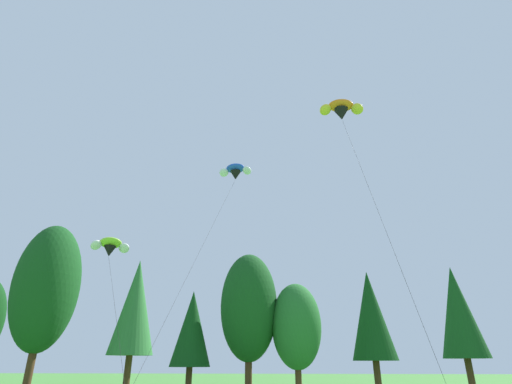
# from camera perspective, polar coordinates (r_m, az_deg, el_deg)

# --- Properties ---
(treeline_tree_c) EXTENTS (5.86, 5.86, 15.04)m
(treeline_tree_c) POSITION_cam_1_polar(r_m,az_deg,el_deg) (43.20, -27.73, -11.87)
(treeline_tree_c) COLOR #472D19
(treeline_tree_c) RESTS_ON ground_plane
(treeline_tree_d) EXTENTS (4.30, 4.30, 12.27)m
(treeline_tree_d) POSITION_cam_1_polar(r_m,az_deg,el_deg) (42.67, -16.88, -15.32)
(treeline_tree_d) COLOR #472D19
(treeline_tree_d) RESTS_ON ground_plane
(treeline_tree_e) EXTENTS (3.47, 3.47, 8.49)m
(treeline_tree_e) POSITION_cam_1_polar(r_m,az_deg,el_deg) (37.16, -9.16, -18.63)
(treeline_tree_e) COLOR #472D19
(treeline_tree_e) RESTS_ON ground_plane
(treeline_tree_f) EXTENTS (4.98, 4.98, 11.79)m
(treeline_tree_f) POSITION_cam_1_polar(r_m,az_deg,el_deg) (36.80, -1.02, -16.00)
(treeline_tree_f) COLOR #472D19
(treeline_tree_f) RESTS_ON ground_plane
(treeline_tree_g) EXTENTS (4.24, 4.24, 9.03)m
(treeline_tree_g) POSITION_cam_1_polar(r_m,az_deg,el_deg) (36.37, 5.80, -18.46)
(treeline_tree_g) COLOR #472D19
(treeline_tree_g) RESTS_ON ground_plane
(treeline_tree_h) EXTENTS (3.89, 3.89, 10.39)m
(treeline_tree_h) POSITION_cam_1_polar(r_m,az_deg,el_deg) (38.89, 16.07, -16.48)
(treeline_tree_h) COLOR #472D19
(treeline_tree_h) RESTS_ON ground_plane
(treeline_tree_i) EXTENTS (4.05, 4.05, 11.13)m
(treeline_tree_i) POSITION_cam_1_polar(r_m,az_deg,el_deg) (43.26, 26.90, -14.93)
(treeline_tree_i) COLOR #472D19
(treeline_tree_i) RESTS_ON ground_plane
(parafoil_kite_high_blue_white) EXTENTS (3.82, 21.74, 21.25)m
(parafoil_kite_high_blue_white) POSITION_cam_1_polar(r_m,az_deg,el_deg) (43.09, -2.96, 2.91)
(parafoil_kite_high_blue_white) COLOR blue
(parafoil_kite_mid_orange) EXTENTS (3.64, 10.90, 20.18)m
(parafoil_kite_mid_orange) POSITION_cam_1_polar(r_m,az_deg,el_deg) (32.11, 12.07, 11.39)
(parafoil_kite_mid_orange) COLOR orange
(parafoil_kite_far_lime_white) EXTENTS (9.55, 14.55, 10.91)m
(parafoil_kite_far_lime_white) POSITION_cam_1_polar(r_m,az_deg,el_deg) (35.05, -20.10, -7.32)
(parafoil_kite_far_lime_white) COLOR #93D633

